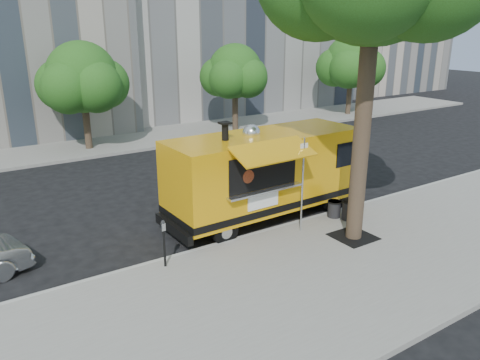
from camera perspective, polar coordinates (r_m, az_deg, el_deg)
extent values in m
plane|color=black|center=(15.33, -0.87, -5.97)|extent=(120.00, 120.00, 0.00)
cube|color=gray|center=(12.46, 9.20, -11.90)|extent=(60.00, 6.00, 0.15)
cube|color=#999993|center=(14.59, 1.09, -6.95)|extent=(60.00, 0.14, 0.16)
cube|color=gray|center=(27.13, -16.31, 4.25)|extent=(60.00, 5.00, 0.15)
cube|color=#B9AA9A|center=(51.86, 13.98, 19.60)|extent=(16.00, 12.00, 16.00)
cylinder|color=#33261C|center=(13.82, 14.64, 5.59)|extent=(0.48, 0.48, 6.50)
cube|color=black|center=(14.84, 13.64, -6.72)|extent=(1.20, 1.20, 0.02)
cylinder|color=#33261C|center=(25.83, -18.17, 6.53)|extent=(0.36, 0.36, 2.60)
sphere|color=#234E14|center=(25.49, -18.70, 11.81)|extent=(3.60, 3.60, 3.60)
cylinder|color=#33261C|center=(29.15, -0.59, 8.66)|extent=(0.36, 0.36, 2.60)
sphere|color=#234E14|center=(28.86, -0.60, 13.15)|extent=(3.24, 3.24, 3.24)
cylinder|color=#33261C|center=(35.61, 13.14, 9.94)|extent=(0.36, 0.36, 2.60)
sphere|color=#234E14|center=(35.36, 13.43, 13.87)|extent=(3.78, 3.78, 3.78)
cylinder|color=silver|center=(14.43, 7.62, -0.67)|extent=(0.06, 0.06, 3.00)
cube|color=white|center=(14.10, 7.81, 3.76)|extent=(0.28, 0.02, 0.35)
cylinder|color=black|center=(12.70, -9.20, -8.23)|extent=(0.06, 0.06, 1.05)
cube|color=silver|center=(12.44, -9.34, -5.65)|extent=(0.10, 0.08, 0.22)
sphere|color=black|center=(12.38, -9.37, -5.10)|extent=(0.11, 0.11, 0.11)
cube|color=#E49E0B|center=(15.61, 3.03, 1.26)|extent=(6.78, 2.44, 2.43)
cube|color=black|center=(15.93, 2.97, -2.15)|extent=(6.80, 2.46, 0.23)
cube|color=black|center=(18.21, 11.61, -0.80)|extent=(0.23, 2.17, 0.31)
cube|color=black|center=(14.35, -8.11, -5.88)|extent=(0.23, 2.17, 0.31)
cube|color=black|center=(17.71, 11.81, 4.24)|extent=(0.09, 1.82, 0.98)
cylinder|color=black|center=(16.85, 11.25, -2.53)|extent=(0.83, 0.31, 0.83)
cylinder|color=black|center=(18.13, 6.99, -0.80)|extent=(0.83, 0.31, 0.83)
cylinder|color=black|center=(14.15, -1.92, -6.29)|extent=(0.83, 0.31, 0.83)
cylinder|color=black|center=(15.66, -5.69, -3.88)|extent=(0.83, 0.31, 0.83)
cube|color=black|center=(14.14, 2.71, 1.09)|extent=(2.49, 0.24, 1.09)
cube|color=silver|center=(14.20, 3.06, -1.32)|extent=(2.69, 0.41, 0.06)
cube|color=#E49E0B|center=(13.53, 4.13, 3.52)|extent=(2.61, 1.04, 0.43)
cube|color=white|center=(14.37, 2.85, -2.44)|extent=(1.14, 0.07, 0.52)
cylinder|color=black|center=(14.37, -1.82, 5.87)|extent=(0.21, 0.21, 0.57)
sphere|color=silver|center=(15.21, 1.39, 5.76)|extent=(0.58, 0.58, 0.58)
sphere|color=#943B20|center=(14.06, 0.14, 0.80)|extent=(0.87, 0.87, 0.87)
cylinder|color=#FF590C|center=(13.92, 0.68, 0.05)|extent=(0.35, 0.13, 0.35)
cylinder|color=black|center=(16.10, 11.41, -3.47)|extent=(0.43, 0.43, 0.56)
cylinder|color=black|center=(16.00, 11.47, -2.61)|extent=(0.47, 0.47, 0.04)
cylinder|color=black|center=(15.98, 13.23, -3.58)|extent=(0.51, 0.51, 0.66)
cylinder|color=black|center=(15.87, 13.31, -2.53)|extent=(0.55, 0.55, 0.04)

